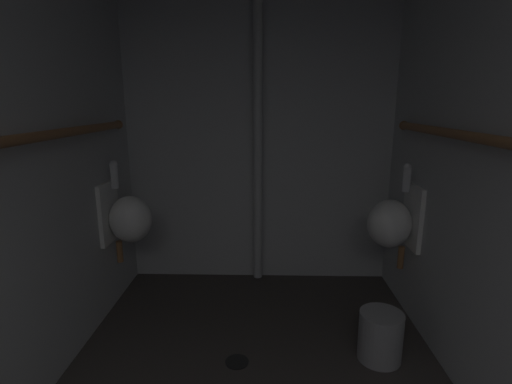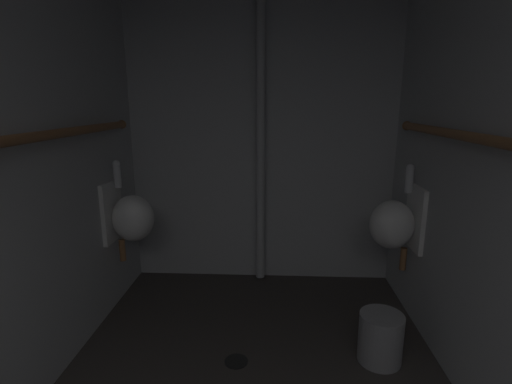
{
  "view_description": "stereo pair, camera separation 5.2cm",
  "coord_description": "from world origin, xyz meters",
  "px_view_note": "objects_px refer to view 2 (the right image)",
  "views": [
    {
      "loc": [
        0.05,
        0.09,
        1.5
      ],
      "look_at": [
        -0.0,
        2.25,
        0.99
      ],
      "focal_mm": 26.8,
      "sensor_mm": 36.0,
      "label": 1
    },
    {
      "loc": [
        0.11,
        0.09,
        1.5
      ],
      "look_at": [
        -0.0,
        2.25,
        0.99
      ],
      "focal_mm": 26.8,
      "sensor_mm": 36.0,
      "label": 2
    }
  ],
  "objects_px": {
    "urinal_left_mid": "(130,217)",
    "waste_bin": "(381,338)",
    "standpipe_back_wall": "(261,138)",
    "urinal_right_mid": "(395,223)",
    "floor_drain": "(236,361)"
  },
  "relations": [
    {
      "from": "standpipe_back_wall",
      "to": "waste_bin",
      "type": "xyz_separation_m",
      "value": [
        0.75,
        -1.03,
        -1.07
      ]
    },
    {
      "from": "waste_bin",
      "to": "standpipe_back_wall",
      "type": "bearing_deg",
      "value": 126.0
    },
    {
      "from": "urinal_left_mid",
      "to": "waste_bin",
      "type": "bearing_deg",
      "value": -19.22
    },
    {
      "from": "urinal_left_mid",
      "to": "floor_drain",
      "type": "bearing_deg",
      "value": -37.81
    },
    {
      "from": "urinal_right_mid",
      "to": "standpipe_back_wall",
      "type": "relative_size",
      "value": 0.32
    },
    {
      "from": "standpipe_back_wall",
      "to": "waste_bin",
      "type": "height_order",
      "value": "standpipe_back_wall"
    },
    {
      "from": "urinal_left_mid",
      "to": "standpipe_back_wall",
      "type": "bearing_deg",
      "value": 25.52
    },
    {
      "from": "waste_bin",
      "to": "urinal_right_mid",
      "type": "bearing_deg",
      "value": 69.37
    },
    {
      "from": "urinal_left_mid",
      "to": "floor_drain",
      "type": "relative_size",
      "value": 5.39
    },
    {
      "from": "urinal_right_mid",
      "to": "floor_drain",
      "type": "bearing_deg",
      "value": -150.78
    },
    {
      "from": "floor_drain",
      "to": "waste_bin",
      "type": "height_order",
      "value": "waste_bin"
    },
    {
      "from": "urinal_left_mid",
      "to": "urinal_right_mid",
      "type": "height_order",
      "value": "same"
    },
    {
      "from": "urinal_right_mid",
      "to": "waste_bin",
      "type": "distance_m",
      "value": 0.78
    },
    {
      "from": "urinal_left_mid",
      "to": "waste_bin",
      "type": "distance_m",
      "value": 1.86
    },
    {
      "from": "urinal_left_mid",
      "to": "standpipe_back_wall",
      "type": "relative_size",
      "value": 0.32
    }
  ]
}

